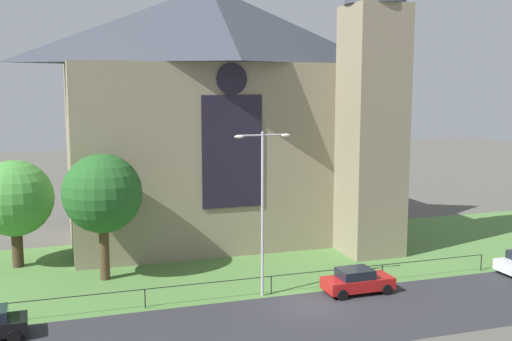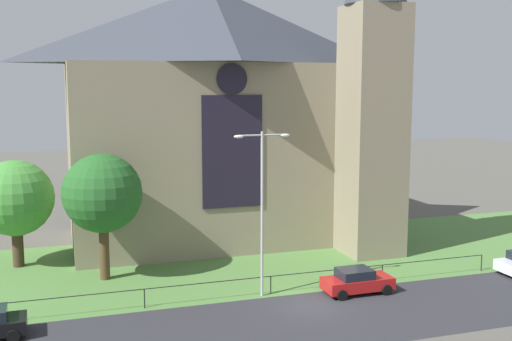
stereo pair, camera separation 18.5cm
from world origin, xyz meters
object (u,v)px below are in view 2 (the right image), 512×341
church_building (223,112)px  streetlamp_near (262,195)px  parked_car_red (357,281)px  tree_left_near (102,194)px  tree_left_far (15,198)px

church_building → streetlamp_near: (-1.36, -13.87, -4.20)m
parked_car_red → tree_left_near: bearing=151.9°
parked_car_red → tree_left_far: bearing=147.9°
tree_left_near → parked_car_red: size_ratio=1.93×
church_building → streetlamp_near: bearing=-95.6°
church_building → tree_left_far: size_ratio=3.52×
church_building → tree_left_near: church_building is taller
tree_left_near → streetlamp_near: size_ratio=0.83×
tree_left_far → streetlamp_near: streetlamp_near is taller
tree_left_far → streetlamp_near: 17.79m
tree_left_near → tree_left_far: size_ratio=1.10×
streetlamp_near → church_building: bearing=84.4°
streetlamp_near → parked_car_red: size_ratio=2.32×
tree_left_near → tree_left_far: 7.24m
church_building → tree_left_near: 13.49m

